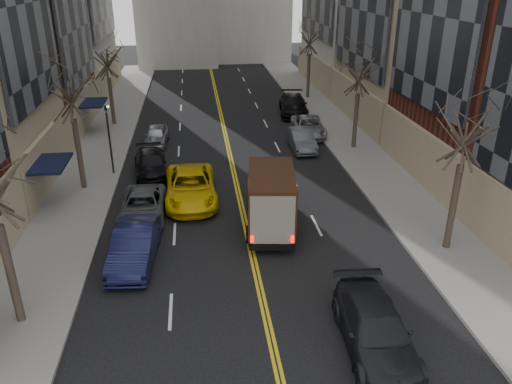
{
  "coord_description": "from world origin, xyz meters",
  "views": [
    {
      "loc": [
        -2.2,
        -7.43,
        11.7
      ],
      "look_at": [
        0.41,
        13.55,
        2.2
      ],
      "focal_mm": 35.0,
      "sensor_mm": 36.0,
      "label": 1
    }
  ],
  "objects_px": {
    "observer_sedan": "(375,330)",
    "taxi": "(191,187)",
    "pedestrian": "(286,186)",
    "ups_truck": "(271,199)"
  },
  "relations": [
    {
      "from": "taxi",
      "to": "observer_sedan",
      "type": "bearing_deg",
      "value": -65.67
    },
    {
      "from": "ups_truck",
      "to": "pedestrian",
      "type": "relative_size",
      "value": 3.19
    },
    {
      "from": "ups_truck",
      "to": "taxi",
      "type": "relative_size",
      "value": 1.0
    },
    {
      "from": "observer_sedan",
      "to": "taxi",
      "type": "relative_size",
      "value": 0.91
    },
    {
      "from": "ups_truck",
      "to": "pedestrian",
      "type": "distance_m",
      "value": 3.16
    },
    {
      "from": "taxi",
      "to": "pedestrian",
      "type": "height_order",
      "value": "pedestrian"
    },
    {
      "from": "ups_truck",
      "to": "observer_sedan",
      "type": "height_order",
      "value": "ups_truck"
    },
    {
      "from": "observer_sedan",
      "to": "taxi",
      "type": "bearing_deg",
      "value": 118.57
    },
    {
      "from": "taxi",
      "to": "pedestrian",
      "type": "xyz_separation_m",
      "value": [
        5.11,
        -0.84,
        0.1
      ]
    },
    {
      "from": "observer_sedan",
      "to": "pedestrian",
      "type": "relative_size",
      "value": 2.89
    }
  ]
}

